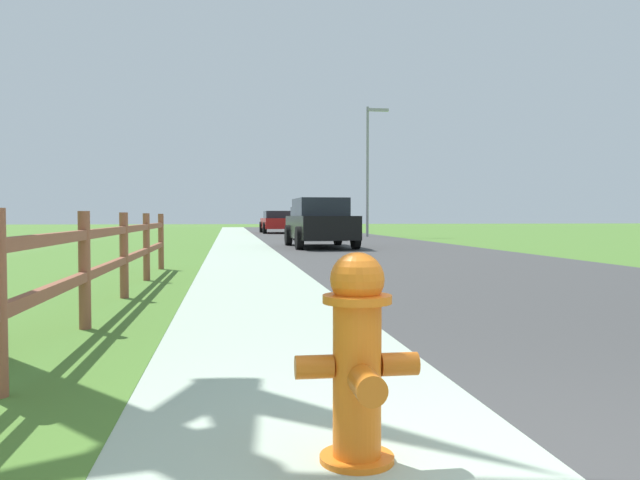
{
  "coord_description": "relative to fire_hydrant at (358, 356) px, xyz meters",
  "views": [
    {
      "loc": [
        -1.42,
        -1.9,
        1.07
      ],
      "look_at": [
        -0.37,
        5.42,
        0.79
      ],
      "focal_mm": 35.74,
      "sensor_mm": 36.0,
      "label": 1
    }
  ],
  "objects": [
    {
      "name": "street_lamp",
      "position": [
        6.72,
        29.8,
        3.51
      ],
      "size": [
        1.17,
        0.2,
        6.74
      ],
      "color": "gray",
      "rests_on": "ground"
    },
    {
      "name": "rail_fence",
      "position": [
        -1.89,
        4.67,
        0.18
      ],
      "size": [
        0.11,
        11.49,
        1.12
      ],
      "color": "brown",
      "rests_on": "ground"
    },
    {
      "name": "grass_verge",
      "position": [
        -3.62,
        26.24,
        -0.46
      ],
      "size": [
        5.0,
        66.0,
        0.0
      ],
      "primitive_type": "cube",
      "color": "#4A762D",
      "rests_on": "ground"
    },
    {
      "name": "parked_car_silver",
      "position": [
        3.26,
        26.83,
        0.29
      ],
      "size": [
        2.07,
        4.73,
        1.5
      ],
      "color": "#B7BABF",
      "rests_on": "ground"
    },
    {
      "name": "road_asphalt",
      "position": [
        4.38,
        26.24,
        -0.46
      ],
      "size": [
        7.0,
        66.0,
        0.01
      ],
      "primitive_type": "cube",
      "color": "#3C3C3C",
      "rests_on": "ground"
    },
    {
      "name": "parked_suv_black",
      "position": [
        2.57,
        18.98,
        0.39
      ],
      "size": [
        2.13,
        4.93,
        1.68
      ],
      "color": "black",
      "rests_on": "ground"
    },
    {
      "name": "parked_car_red",
      "position": [
        2.57,
        37.75,
        0.27
      ],
      "size": [
        2.19,
        5.01,
        1.4
      ],
      "color": "maroon",
      "rests_on": "ground"
    },
    {
      "name": "ground_plane",
      "position": [
        0.88,
        24.24,
        -0.47
      ],
      "size": [
        120.0,
        120.0,
        0.0
      ],
      "primitive_type": "plane",
      "color": "#4A762D"
    },
    {
      "name": "curb_concrete",
      "position": [
        -2.12,
        26.24,
        -0.46
      ],
      "size": [
        6.0,
        66.0,
        0.01
      ],
      "primitive_type": "cube",
      "color": "#A1B49F",
      "rests_on": "ground"
    },
    {
      "name": "fire_hydrant",
      "position": [
        0.0,
        0.0,
        0.0
      ],
      "size": [
        0.54,
        0.46,
        0.91
      ],
      "color": "orange",
      "rests_on": "ground"
    }
  ]
}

